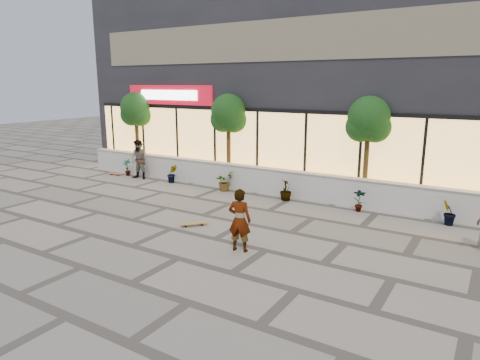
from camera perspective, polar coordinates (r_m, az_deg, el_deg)
The scene contains 16 objects.
ground at distance 11.14m, azimuth -8.25°, elevation -10.30°, with size 80.00×80.00×0.00m, color gray.
planter_wall at distance 16.67m, azimuth 7.27°, elevation -0.56°, with size 22.00×0.42×1.04m.
retail_building at distance 21.35m, azimuth 13.85°, elevation 12.17°, with size 24.00×9.17×8.50m.
shrub_a at distance 21.18m, azimuth -14.80°, elevation 1.64°, with size 0.43×0.29×0.81m, color #123A14.
shrub_b at distance 19.27m, azimuth -9.04°, elevation 0.84°, with size 0.45×0.36×0.81m, color #123A14.
shrub_c at distance 17.60m, azimuth -2.10°, elevation -0.15°, with size 0.73×0.63×0.81m, color #123A14.
shrub_d at distance 16.25m, azimuth 6.13°, elevation -1.31°, with size 0.45×0.45×0.81m, color #123A14.
shrub_e at distance 15.30m, azimuth 15.63°, elevation -2.61°, with size 0.43×0.29×0.81m, color #123A14.
shrub_f at distance 14.82m, azimuth 26.07°, elevation -3.96°, with size 0.45×0.36×0.81m, color #123A14.
tree_west at distance 22.08m, azimuth -13.73°, elevation 8.90°, with size 1.60×1.50×3.92m.
tree_midwest at distance 18.58m, azimuth -1.55°, elevation 8.59°, with size 1.60×1.50×3.92m.
tree_mideast at distance 16.10m, azimuth 16.76°, elevation 7.41°, with size 1.60×1.50×3.92m.
skater_center at distance 11.21m, azimuth -0.05°, elevation -5.38°, with size 0.62×0.41×1.69m, color white.
skater_left at distance 20.19m, azimuth -13.28°, elevation 2.65°, with size 0.88×0.69×1.81m, color #9A9363.
skateboard_center at distance 13.43m, azimuth -6.21°, elevation -5.78°, with size 0.71×0.77×0.10m.
skateboard_left at distance 21.52m, azimuth -16.35°, elevation 0.82°, with size 0.74×0.29×0.09m.
Camera 1 is at (6.67, -7.79, 4.34)m, focal length 32.00 mm.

